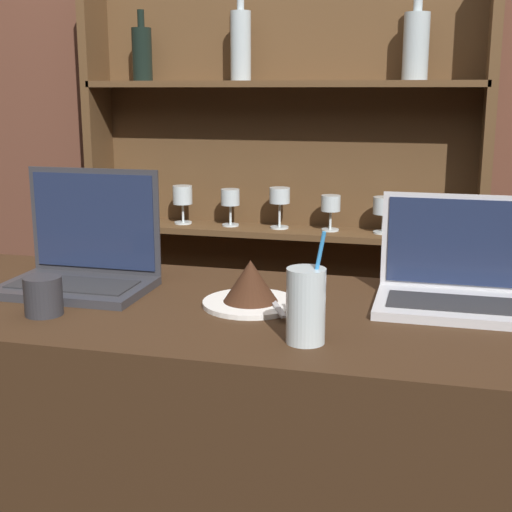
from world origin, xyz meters
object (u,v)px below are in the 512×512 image
at_px(laptop_far, 460,283).
at_px(cake_plate, 251,287).
at_px(coffee_cup, 43,296).
at_px(laptop_near, 83,260).
at_px(water_glass, 306,306).

xyz_separation_m(laptop_far, cake_plate, (-0.41, -0.10, -0.01)).
relative_size(laptop_far, coffee_cup, 4.31).
bearing_deg(cake_plate, laptop_near, 173.43).
xyz_separation_m(laptop_near, cake_plate, (0.39, -0.05, -0.02)).
xyz_separation_m(laptop_near, laptop_far, (0.80, 0.06, -0.01)).
distance_m(laptop_far, coffee_cup, 0.82).
height_order(cake_plate, coffee_cup, cake_plate).
height_order(laptop_far, water_glass, laptop_far).
xyz_separation_m(laptop_near, coffee_cup, (0.02, -0.20, -0.02)).
distance_m(laptop_near, coffee_cup, 0.20).
height_order(laptop_far, cake_plate, laptop_far).
bearing_deg(laptop_far, coffee_cup, -161.69).
height_order(laptop_near, water_glass, laptop_near).
relative_size(laptop_far, cake_plate, 1.68).
distance_m(laptop_far, water_glass, 0.39).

